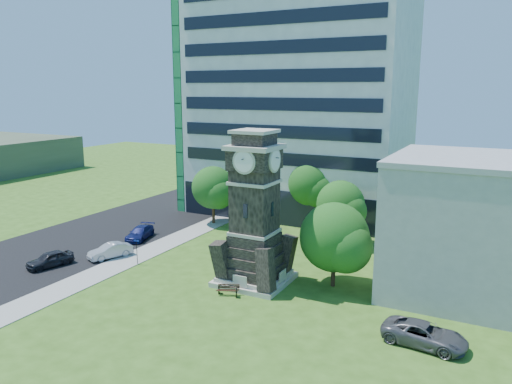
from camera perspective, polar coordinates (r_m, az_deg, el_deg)
The scene contains 16 objects.
ground at distance 40.66m, azimuth -5.29°, elevation -10.38°, with size 160.00×160.00×0.00m, color #315418.
sidewalk at distance 49.73m, azimuth -11.48°, elevation -6.35°, with size 3.00×70.00×0.06m, color gray.
street at distance 55.27m, azimuth -18.40°, elevation -4.90°, with size 14.00×80.00×0.02m, color black.
clock_tower at distance 39.19m, azimuth -0.16°, elevation -3.04°, with size 5.40×5.40×12.22m.
office_tall at distance 62.15m, azimuth 5.01°, elevation 10.75°, with size 26.20×15.11×28.60m.
office_low at distance 40.88m, azimuth 25.75°, elevation -3.72°, with size 15.20×12.20×10.40m.
car_street_south at distance 47.45m, azimuth -22.48°, elevation -7.10°, with size 1.60×3.97×1.35m, color black.
car_street_mid at distance 47.99m, azimuth -16.32°, elevation -6.48°, with size 1.39×3.99×1.32m, color #97989E.
car_street_north at distance 53.03m, azimuth -13.13°, elevation -4.59°, with size 1.79×4.39×1.27m, color #121951.
car_east_lot at distance 33.00m, azimuth 18.70°, elevation -15.16°, with size 2.32×5.04×1.40m, color #515156.
park_bench at distance 38.31m, azimuth -3.23°, elevation -11.06°, with size 1.62×0.43×0.84m.
street_sign at distance 45.41m, azimuth -13.47°, elevation -6.32°, with size 0.56×0.06×2.32m.
tree_nw at distance 56.93m, azimuth -4.88°, elevation 0.35°, with size 5.35×4.86×6.66m.
tree_nc at distance 56.06m, azimuth 6.46°, elevation 0.80°, with size 5.88×5.34×7.56m.
tree_ne at distance 50.10m, azimuth 9.70°, elevation -1.59°, with size 5.26×4.78×6.41m.
tree_east at distance 39.20m, azimuth 9.04°, elevation -5.35°, with size 5.95×5.41×6.72m.
Camera 1 is at (20.48, -31.61, 15.31)m, focal length 35.00 mm.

